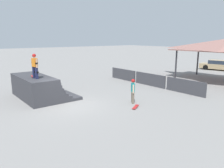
# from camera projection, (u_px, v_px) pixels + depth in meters

# --- Properties ---
(ground_plane) EXTENTS (160.00, 160.00, 0.00)m
(ground_plane) POSITION_uv_depth(u_px,v_px,m) (69.00, 106.00, 13.27)
(ground_plane) COLOR gray
(quarter_pipe_ramp) EXTENTS (4.61, 3.28, 1.54)m
(quarter_pipe_ramp) POSITION_uv_depth(u_px,v_px,m) (38.00, 88.00, 14.96)
(quarter_pipe_ramp) COLOR #38383D
(quarter_pipe_ramp) RESTS_ON ground
(skater_on_deck) EXTENTS (0.68, 0.27, 1.56)m
(skater_on_deck) POSITION_uv_depth(u_px,v_px,m) (35.00, 64.00, 13.58)
(skater_on_deck) COLOR #1E2347
(skater_on_deck) RESTS_ON quarter_pipe_ramp
(skateboard_on_deck) EXTENTS (0.83, 0.37, 0.09)m
(skateboard_on_deck) POSITION_uv_depth(u_px,v_px,m) (33.00, 76.00, 14.23)
(skateboard_on_deck) COLOR green
(skateboard_on_deck) RESTS_ON quarter_pipe_ramp
(bystander_walking) EXTENTS (0.54, 0.44, 1.55)m
(bystander_walking) POSITION_uv_depth(u_px,v_px,m) (133.00, 89.00, 13.68)
(bystander_walking) COLOR #6B6051
(bystander_walking) RESTS_ON ground
(skateboard_on_ground) EXTENTS (0.59, 0.82, 0.09)m
(skateboard_on_ground) POSITION_uv_depth(u_px,v_px,m) (136.00, 107.00, 12.92)
(skateboard_on_ground) COLOR silver
(skateboard_on_ground) RESTS_ON ground
(barrier_fence) EXTENTS (10.24, 0.12, 1.05)m
(barrier_fence) POSITION_uv_depth(u_px,v_px,m) (150.00, 80.00, 18.83)
(barrier_fence) COLOR #3D3D42
(barrier_fence) RESTS_ON ground
(parked_car_tan) EXTENTS (4.53, 2.39, 1.27)m
(parked_car_tan) POSITION_uv_depth(u_px,v_px,m) (218.00, 65.00, 27.93)
(parked_car_tan) COLOR tan
(parked_car_tan) RESTS_ON ground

